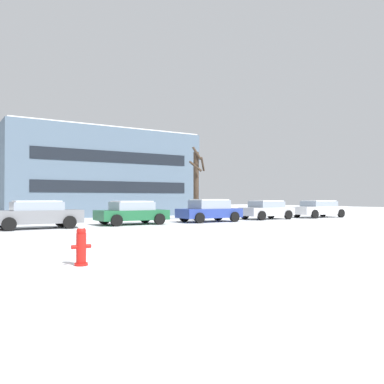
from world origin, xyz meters
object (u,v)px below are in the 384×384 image
(fire_hydrant, at_px, (81,245))
(parked_car_silver, at_px, (266,210))
(parked_car_gray, at_px, (37,214))
(parked_car_green, at_px, (132,212))
(parked_car_white, at_px, (319,209))
(parked_car_blue, at_px, (209,210))

(fire_hydrant, relative_size, parked_car_silver, 0.24)
(parked_car_gray, distance_m, parked_car_silver, 15.59)
(parked_car_green, bearing_deg, parked_car_silver, 0.48)
(fire_hydrant, height_order, parked_car_white, parked_car_white)
(parked_car_green, xyz_separation_m, parked_car_white, (15.59, -0.19, -0.01))
(parked_car_blue, bearing_deg, parked_car_white, 0.43)
(fire_hydrant, xyz_separation_m, parked_car_white, (22.18, 11.94, 0.24))
(parked_car_green, relative_size, parked_car_silver, 1.03)
(parked_car_blue, bearing_deg, parked_car_green, 177.00)
(fire_hydrant, bearing_deg, parked_car_silver, 35.74)
(parked_car_green, xyz_separation_m, parked_car_silver, (10.39, 0.09, -0.01))
(fire_hydrant, relative_size, parked_car_blue, 0.22)
(parked_car_silver, bearing_deg, parked_car_gray, -178.70)
(parked_car_silver, bearing_deg, fire_hydrant, -144.26)
(parked_car_green, bearing_deg, parked_car_white, -0.71)
(parked_car_green, height_order, parked_car_silver, parked_car_green)
(parked_car_blue, height_order, parked_car_white, parked_car_blue)
(fire_hydrant, xyz_separation_m, parked_car_green, (6.59, 12.14, 0.24))
(fire_hydrant, xyz_separation_m, parked_car_gray, (1.39, 11.87, 0.26))
(parked_car_blue, bearing_deg, fire_hydrant, -134.81)
(fire_hydrant, bearing_deg, parked_car_white, 28.30)
(fire_hydrant, distance_m, parked_car_gray, 11.95)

